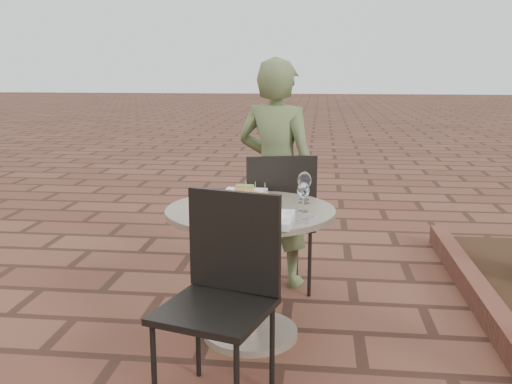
# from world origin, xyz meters

# --- Properties ---
(ground) EXTENTS (60.00, 60.00, 0.00)m
(ground) POSITION_xyz_m (0.00, 0.00, 0.00)
(ground) COLOR brown
(ground) RESTS_ON ground
(cafe_table) EXTENTS (0.90, 0.90, 0.73)m
(cafe_table) POSITION_xyz_m (0.23, -0.10, 0.48)
(cafe_table) COLOR gray
(cafe_table) RESTS_ON ground
(chair_far) EXTENTS (0.54, 0.54, 0.93)m
(chair_far) POSITION_xyz_m (0.34, 0.55, 0.55)
(chair_far) COLOR black
(chair_far) RESTS_ON ground
(chair_near) EXTENTS (0.55, 0.55, 0.93)m
(chair_near) POSITION_xyz_m (0.19, -0.69, 0.55)
(chair_near) COLOR black
(chair_near) RESTS_ON ground
(diner) EXTENTS (0.65, 0.54, 1.53)m
(diner) POSITION_xyz_m (0.31, 0.75, 0.76)
(diner) COLOR #515D33
(diner) RESTS_ON ground
(plate_salmon) EXTENTS (0.25, 0.25, 0.07)m
(plate_salmon) POSITION_xyz_m (0.17, 0.18, 0.75)
(plate_salmon) COLOR white
(plate_salmon) RESTS_ON cafe_table
(plate_sliders) EXTENTS (0.27, 0.27, 0.14)m
(plate_sliders) POSITION_xyz_m (0.26, -0.07, 0.76)
(plate_sliders) COLOR white
(plate_sliders) RESTS_ON cafe_table
(plate_tuna) EXTENTS (0.30, 0.30, 0.03)m
(plate_tuna) POSITION_xyz_m (0.33, -0.37, 0.75)
(plate_tuna) COLOR white
(plate_tuna) RESTS_ON cafe_table
(wine_glass_right) EXTENTS (0.07, 0.07, 0.15)m
(wine_glass_right) POSITION_xyz_m (0.51, -0.13, 0.84)
(wine_glass_right) COLOR white
(wine_glass_right) RESTS_ON cafe_table
(wine_glass_mid) EXTENTS (0.07, 0.07, 0.16)m
(wine_glass_mid) POSITION_xyz_m (0.51, 0.14, 0.85)
(wine_glass_mid) COLOR white
(wine_glass_mid) RESTS_ON cafe_table
(wine_glass_far) EXTENTS (0.08, 0.08, 0.18)m
(wine_glass_far) POSITION_xyz_m (0.51, 0.05, 0.85)
(wine_glass_far) COLOR white
(wine_glass_far) RESTS_ON cafe_table
(steel_ramekin) EXTENTS (0.08, 0.08, 0.05)m
(steel_ramekin) POSITION_xyz_m (0.01, 0.09, 0.76)
(steel_ramekin) COLOR silver
(steel_ramekin) RESTS_ON cafe_table
(cutlery_set) EXTENTS (0.16, 0.21, 0.00)m
(cutlery_set) POSITION_xyz_m (0.54, -0.30, 0.73)
(cutlery_set) COLOR silver
(cutlery_set) RESTS_ON cafe_table
(planter_curb) EXTENTS (0.12, 3.00, 0.15)m
(planter_curb) POSITION_xyz_m (1.60, 0.30, 0.07)
(planter_curb) COLOR brown
(planter_curb) RESTS_ON ground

